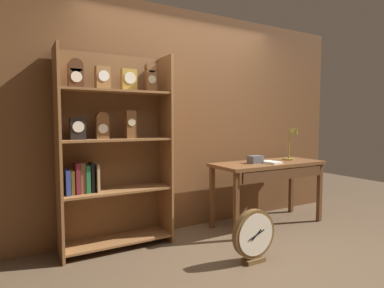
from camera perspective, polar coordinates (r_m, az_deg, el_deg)
ground_plane at (r=3.01m, az=11.56°, el=-21.40°), size 10.00×10.00×0.00m
back_wood_panel at (r=3.81m, az=-1.46°, el=4.25°), size 4.80×0.05×2.60m
bookshelf at (r=3.28m, az=-14.35°, el=-0.67°), size 1.11×0.36×1.98m
workbench at (r=4.03m, az=13.77°, el=-4.55°), size 1.44×0.58×0.79m
desk_lamp at (r=4.32m, az=17.77°, el=0.91°), size 0.20×0.20×0.47m
toolbox_small at (r=3.90m, az=11.33°, el=-2.74°), size 0.17×0.12×0.09m
open_repair_manual at (r=3.93m, az=14.05°, el=-3.22°), size 0.19×0.24×0.02m
round_clock_large at (r=3.06m, az=11.08°, el=-15.87°), size 0.45×0.11×0.49m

